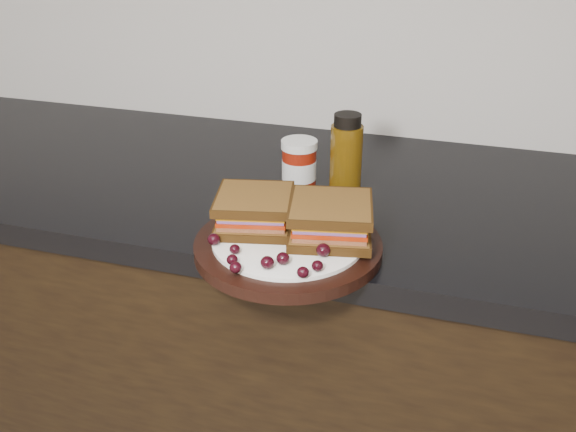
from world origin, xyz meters
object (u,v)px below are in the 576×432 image
object	(u,v)px
sandwich_left	(254,211)
oil_bottle	(346,157)
plate	(288,246)
condiment_jar	(299,166)

from	to	relation	value
sandwich_left	oil_bottle	size ratio (longest dim) A/B	0.75
plate	oil_bottle	world-z (taller)	oil_bottle
oil_bottle	condiment_jar	bearing A→B (deg)	173.61
sandwich_left	oil_bottle	world-z (taller)	oil_bottle
plate	sandwich_left	distance (m)	0.08
plate	oil_bottle	xyz separation A→B (m)	(0.04, 0.21, 0.07)
condiment_jar	oil_bottle	size ratio (longest dim) A/B	0.62
plate	oil_bottle	size ratio (longest dim) A/B	1.83
sandwich_left	oil_bottle	bearing A→B (deg)	49.46
plate	condiment_jar	size ratio (longest dim) A/B	2.98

